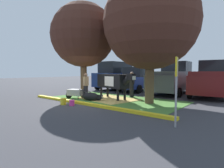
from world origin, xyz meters
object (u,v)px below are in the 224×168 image
Objects in this scene: shade_tree_left at (83,35)px; sedan_blue at (137,79)px; shade_tree_right at (150,22)px; person_handler at (86,85)px; wheelbarrow at (75,93)px; pickup_truck_black at (173,79)px; person_visitor_near at (132,84)px; bucket_pink at (72,103)px; bucket_yellow at (63,101)px; parking_sign at (176,78)px; pickup_truck_maroon at (213,80)px; calf_lying at (91,97)px; suv_black at (116,76)px; cow_holstein at (113,81)px.

sedan_blue is at bearing 82.01° from shade_tree_left.
shade_tree_right is 5.06m from person_handler.
pickup_truck_black reaches higher than wheelbarrow.
person_visitor_near is (2.41, 1.92, -3.06)m from shade_tree_left.
bucket_yellow is at bearing -169.27° from bucket_pink.
parking_sign is 0.46× the size of sedan_blue.
pickup_truck_maroon is at bearing 43.64° from person_visitor_near.
shade_tree_right reaches higher than shade_tree_left.
pickup_truck_maroon is at bearing 41.76° from shade_tree_left.
parking_sign is (5.43, -1.78, 1.23)m from calf_lying.
parking_sign reaches higher than sedan_blue.
suv_black is at bearing -178.38° from pickup_truck_maroon.
cow_holstein reaches higher than wheelbarrow.
suv_black is 0.85× the size of pickup_truck_maroon.
pickup_truck_maroon is (4.30, 5.18, 0.03)m from cow_holstein.
parking_sign reaches higher than bucket_pink.
bucket_pink is (0.30, -1.59, -0.09)m from calf_lying.
parking_sign reaches higher than person_visitor_near.
calf_lying is 6.72m from pickup_truck_black.
bucket_yellow is (-0.25, -1.70, -0.07)m from calf_lying.
pickup_truck_maroon is at bearing 1.62° from suv_black.
calf_lying is 5.85m from parking_sign.
cow_holstein is 0.69× the size of sedan_blue.
person_visitor_near is 0.30× the size of pickup_truck_black.
person_handler is 6.59m from parking_sign.
bucket_yellow is 8.41m from pickup_truck_black.
shade_tree_left is 3.72× the size of wheelbarrow.
person_handler is at bearing -146.84° from cow_holstein.
sedan_blue is at bearing -176.13° from pickup_truck_black.
pickup_truck_maroon is (5.16, 8.11, 0.95)m from bucket_yellow.
calf_lying is at bearing -63.27° from suv_black.
suv_black is (-3.42, 7.78, 1.12)m from bucket_pink.
suv_black is (-6.04, 4.85, -2.86)m from shade_tree_right.
suv_black reaches higher than sedan_blue.
shade_tree_left is at bearing 116.11° from bucket_yellow.
person_handler is 0.78m from wheelbarrow.
suv_black is at bearing -179.04° from pickup_truck_black.
wheelbarrow is at bearing 165.83° from parking_sign.
shade_tree_left is 6.29m from suv_black.
parking_sign is at bearing -86.40° from pickup_truck_maroon.
person_handler is at bearing -68.35° from suv_black.
bucket_yellow is at bearing -75.04° from person_handler.
wheelbarrow is at bearing -140.80° from person_handler.
shade_tree_left is 8.98m from pickup_truck_maroon.
person_handler is at bearing -32.49° from shade_tree_left.
shade_tree_left is 18.38× the size of bucket_yellow.
shade_tree_right is 6.74m from sedan_blue.
cow_holstein is 2.31× the size of calf_lying.
pickup_truck_black reaches higher than cow_holstein.
suv_black is 1.05× the size of sedan_blue.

